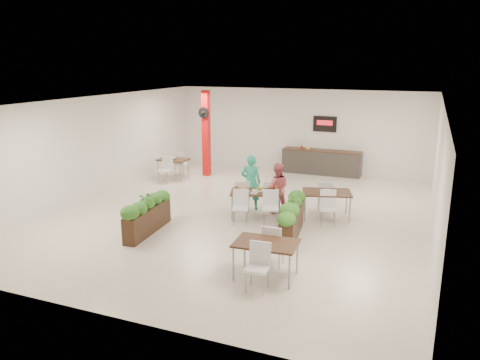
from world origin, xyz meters
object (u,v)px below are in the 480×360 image
at_px(red_column, 206,133).
at_px(diner_woman, 277,188).
at_px(main_table, 256,195).
at_px(service_counter, 321,161).
at_px(side_table_a, 173,162).
at_px(side_table_b, 327,196).
at_px(planter_right, 292,217).
at_px(planter_left, 147,213).
at_px(side_table_c, 266,248).
at_px(diner_man, 251,182).

height_order(red_column, diner_woman, red_column).
bearing_deg(main_table, service_counter, 84.41).
relative_size(side_table_a, side_table_b, 0.97).
relative_size(main_table, diner_woman, 1.33).
distance_m(diner_woman, planter_right, 1.99).
relative_size(diner_woman, planter_left, 0.70).
xyz_separation_m(service_counter, side_table_c, (0.90, -9.23, 0.14)).
xyz_separation_m(diner_man, planter_right, (1.74, -1.74, -0.30)).
bearing_deg(side_table_a, diner_woman, -27.29).
bearing_deg(planter_right, service_counter, 96.41).
distance_m(service_counter, main_table, 5.84).
bearing_deg(diner_man, side_table_b, 162.88).
height_order(main_table, planter_left, planter_left).
distance_m(red_column, planter_left, 6.32).
xyz_separation_m(diner_woman, planter_right, (0.94, -1.74, -0.21)).
bearing_deg(diner_man, planter_left, 39.62).
bearing_deg(main_table, diner_man, 120.82).
bearing_deg(side_table_b, planter_right, -121.20).
relative_size(red_column, diner_man, 1.96).
height_order(service_counter, side_table_a, service_counter).
bearing_deg(side_table_a, red_column, 45.32).
relative_size(service_counter, main_table, 1.56).
distance_m(main_table, diner_man, 0.79).
distance_m(diner_man, side_table_c, 4.49).
xyz_separation_m(diner_man, side_table_a, (-3.94, 2.34, -0.20)).
xyz_separation_m(diner_man, side_table_c, (1.86, -4.08, -0.19)).
height_order(side_table_b, side_table_c, same).
relative_size(planter_left, planter_right, 0.98).
xyz_separation_m(main_table, side_table_b, (1.83, 0.71, 0.00)).
xyz_separation_m(planter_right, side_table_a, (-5.67, 4.08, 0.11)).
distance_m(planter_right, side_table_c, 2.35).
height_order(planter_left, planter_right, planter_right).
distance_m(red_column, side_table_b, 6.25).
height_order(diner_woman, side_table_c, diner_woman).
height_order(diner_woman, side_table_b, diner_woman).
height_order(planter_left, side_table_a, planter_left).
height_order(diner_man, side_table_a, diner_man).
xyz_separation_m(red_column, diner_woman, (3.84, -3.29, -0.92)).
height_order(red_column, main_table, red_column).
xyz_separation_m(main_table, side_table_c, (1.47, -3.42, -0.01)).
distance_m(diner_man, diner_woman, 0.81).
distance_m(diner_woman, side_table_a, 5.29).
relative_size(side_table_b, side_table_c, 1.02).
height_order(service_counter, planter_right, service_counter).
bearing_deg(side_table_b, main_table, -174.83).
xyz_separation_m(red_column, service_counter, (4.00, 1.86, -1.15)).
bearing_deg(planter_right, diner_woman, 118.27).
distance_m(red_column, service_counter, 4.56).
relative_size(service_counter, diner_woman, 2.07).
xyz_separation_m(side_table_b, side_table_c, (-0.35, -4.13, -0.01)).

